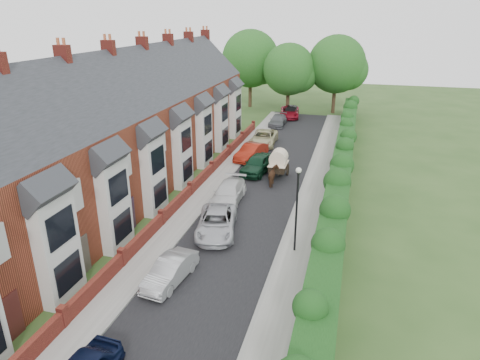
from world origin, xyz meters
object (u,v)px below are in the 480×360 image
object	(u,v)px
car_red	(251,152)
car_green	(258,164)
car_beige	(264,138)
horse_cart	(279,161)
car_white	(228,193)
car_silver_a	(170,271)
car_grey	(278,120)
horse	(274,176)
lamppost	(297,199)
car_silver_b	(217,223)
car_black	(291,111)

from	to	relation	value
car_red	car_green	bearing A→B (deg)	-54.02
car_beige	horse_cart	size ratio (longest dim) A/B	1.60
car_red	car_beige	size ratio (longest dim) A/B	0.85
car_beige	car_white	bearing A→B (deg)	-90.44
car_red	car_beige	bearing A→B (deg)	101.62
car_silver_a	horse_cart	size ratio (longest dim) A/B	1.17
car_red	car_white	bearing A→B (deg)	-73.11
car_silver_a	car_white	size ratio (longest dim) A/B	0.80
car_grey	horse	xyz separation A→B (m)	(3.27, -19.24, 0.13)
lamppost	horse_cart	distance (m)	12.22
car_beige	car_green	bearing A→B (deg)	-83.92
car_red	horse	bearing A→B (deg)	-47.73
car_silver_b	car_red	bearing A→B (deg)	83.10
horse_cart	car_black	bearing A→B (deg)	96.33
lamppost	horse	xyz separation A→B (m)	(-3.13, 9.69, -2.53)
horse_cart	car_silver_b	bearing A→B (deg)	-100.16
car_silver_a	car_silver_b	distance (m)	5.64
car_white	car_grey	world-z (taller)	car_white
car_red	car_grey	bearing A→B (deg)	102.71
car_grey	car_black	xyz separation A→B (m)	(0.82, 4.83, 0.15)
lamppost	car_black	world-z (taller)	lamppost
car_silver_a	car_red	size ratio (longest dim) A/B	0.86
car_silver_a	car_black	bearing A→B (deg)	97.00
car_grey	horse	bearing A→B (deg)	-81.11
car_grey	horse_cart	world-z (taller)	horse_cart
car_silver_a	car_beige	distance (m)	25.13
car_red	horse	size ratio (longest dim) A/B	2.47
car_black	horse	distance (m)	24.20
car_grey	car_red	bearing A→B (deg)	-90.76
lamppost	car_silver_b	xyz separation A→B (m)	(-5.04, 1.00, -2.60)
car_black	horse_cart	xyz separation A→B (m)	(2.45, -22.10, 0.58)
car_red	car_grey	size ratio (longest dim) A/B	1.02
car_green	horse_cart	xyz separation A→B (m)	(1.87, -0.54, 0.57)
lamppost	car_red	xyz separation A→B (m)	(-6.40, 15.46, -2.55)
horse	car_black	bearing A→B (deg)	-92.05
lamppost	car_black	distance (m)	34.31
car_silver_b	car_red	xyz separation A→B (m)	(-1.36, 14.46, 0.05)
car_red	car_silver_a	bearing A→B (deg)	-75.23
lamppost	car_grey	world-z (taller)	lamppost
car_silver_a	car_green	world-z (taller)	car_green
car_beige	horse_cart	distance (m)	9.44
lamppost	car_white	distance (m)	8.46
car_silver_b	car_white	distance (m)	4.75
car_black	horse_cart	bearing A→B (deg)	-86.65
car_black	horse	world-z (taller)	car_black
car_silver_a	car_white	distance (m)	10.31
car_green	car_white	bearing A→B (deg)	-86.30
lamppost	car_red	bearing A→B (deg)	112.49
horse	horse_cart	bearing A→B (deg)	-97.86
car_white	horse_cart	size ratio (longest dim) A/B	1.45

